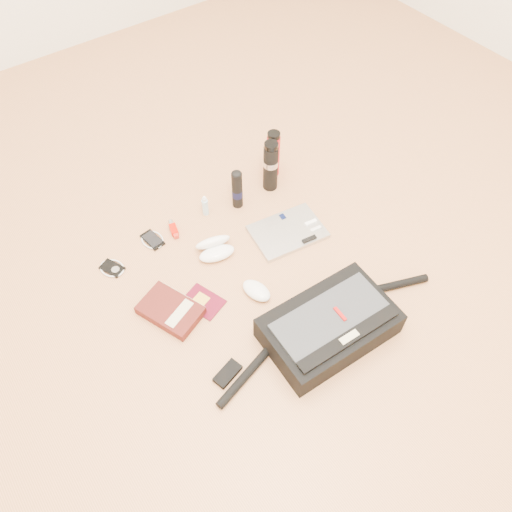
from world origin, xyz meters
name	(u,v)px	position (x,y,z in m)	size (l,w,h in m)	color
ground	(271,286)	(0.00, 0.00, 0.00)	(4.00, 4.00, 0.00)	tan
messenger_bag	(329,326)	(0.03, -0.28, 0.06)	(0.92, 0.30, 0.13)	black
laptop	(288,232)	(0.21, 0.16, 0.01)	(0.31, 0.24, 0.03)	#B2B2B5
book	(171,310)	(-0.36, 0.12, 0.02)	(0.21, 0.25, 0.04)	#45130F
passport	(203,302)	(-0.24, 0.09, 0.00)	(0.14, 0.17, 0.01)	#4E0718
mouse	(257,291)	(-0.06, 0.00, 0.02)	(0.10, 0.13, 0.04)	white
sunglasses_case	(215,248)	(-0.08, 0.26, 0.03)	(0.17, 0.15, 0.08)	white
ipod	(112,268)	(-0.45, 0.42, 0.01)	(0.10, 0.11, 0.01)	black
phone	(152,240)	(-0.25, 0.46, 0.01)	(0.09, 0.11, 0.01)	black
inhaler	(174,229)	(-0.16, 0.45, 0.01)	(0.04, 0.10, 0.02)	#C10C00
spray_bottle	(205,206)	(0.00, 0.45, 0.04)	(0.03, 0.03, 0.10)	#A5CFE3
aerosol_can	(237,189)	(0.14, 0.41, 0.09)	(0.05, 0.05, 0.19)	black
thermos_black	(271,166)	(0.32, 0.42, 0.12)	(0.07, 0.07, 0.24)	black
thermos_red	(273,154)	(0.38, 0.48, 0.11)	(0.07, 0.07, 0.22)	red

